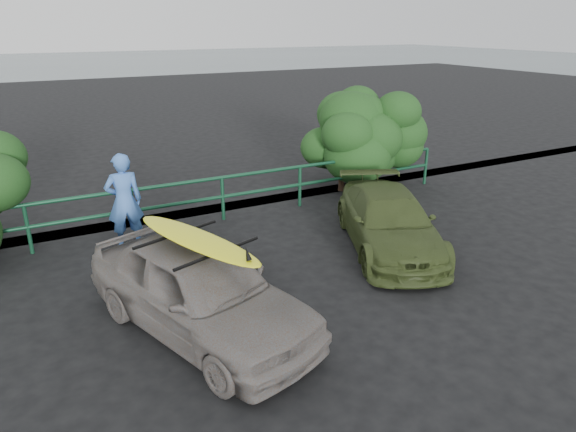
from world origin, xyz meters
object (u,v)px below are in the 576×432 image
sedan (200,288)px  guardrail (180,205)px  olive_vehicle (389,221)px  man (124,201)px  surfboard (196,239)px

sedan → guardrail: bearing=58.5°
sedan → olive_vehicle: bearing=-4.3°
guardrail → man: (-1.24, -0.52, 0.44)m
guardrail → sedan: bearing=-102.6°
guardrail → man: size_ratio=7.27×
sedan → man: bearing=76.1°
sedan → olive_vehicle: (4.27, 1.11, -0.12)m
olive_vehicle → man: bearing=174.9°
guardrail → surfboard: size_ratio=5.47×
guardrail → man: man is taller
man → surfboard: (0.32, -3.59, 0.49)m
olive_vehicle → man: size_ratio=2.03×
guardrail → surfboard: bearing=-102.6°
guardrail → olive_vehicle: bearing=-41.9°
sedan → man: size_ratio=2.09×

